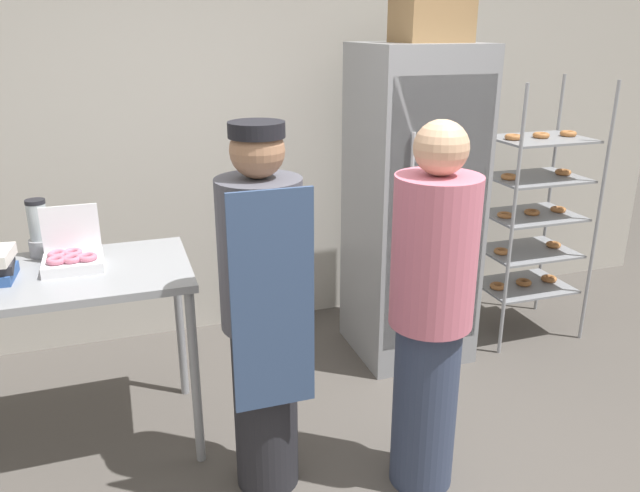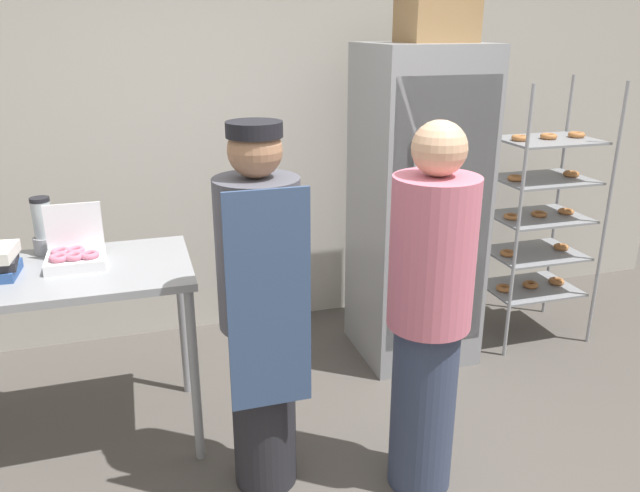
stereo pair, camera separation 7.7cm
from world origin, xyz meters
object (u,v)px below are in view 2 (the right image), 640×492
at_px(baking_rack, 539,216).
at_px(person_customer, 429,315).
at_px(person_baker, 261,311).
at_px(donut_box, 75,256).
at_px(blender_pitcher, 44,229).
at_px(cardboard_storage_box, 437,16).
at_px(refrigerator, 417,208).

relative_size(baking_rack, person_customer, 1.02).
xyz_separation_m(person_baker, person_customer, (0.67, -0.21, -0.01)).
distance_m(donut_box, person_customer, 1.64).
xyz_separation_m(blender_pitcher, cardboard_storage_box, (2.11, 0.12, 0.98)).
bearing_deg(person_baker, blender_pitcher, 137.66).
distance_m(donut_box, blender_pitcher, 0.28).
height_order(baking_rack, person_customer, baking_rack).
height_order(refrigerator, donut_box, refrigerator).
bearing_deg(refrigerator, person_customer, -112.79).
bearing_deg(blender_pitcher, person_baker, -42.34).
height_order(refrigerator, person_baker, refrigerator).
bearing_deg(refrigerator, donut_box, -169.68).
bearing_deg(blender_pitcher, refrigerator, 3.51).
distance_m(refrigerator, cardboard_storage_box, 1.09).
bearing_deg(person_customer, baking_rack, 40.22).
height_order(refrigerator, cardboard_storage_box, cardboard_storage_box).
xyz_separation_m(blender_pitcher, person_customer, (1.56, -1.03, -0.21)).
height_order(donut_box, person_baker, person_baker).
bearing_deg(donut_box, baking_rack, 6.70).
relative_size(cardboard_storage_box, person_customer, 0.23).
relative_size(donut_box, cardboard_storage_box, 0.70).
height_order(cardboard_storage_box, person_customer, cardboard_storage_box).
bearing_deg(refrigerator, baking_rack, -1.53).
xyz_separation_m(refrigerator, person_customer, (-0.49, -1.16, -0.11)).
bearing_deg(blender_pitcher, baking_rack, 2.03).
xyz_separation_m(baking_rack, cardboard_storage_box, (-0.80, 0.02, 1.20)).
xyz_separation_m(donut_box, cardboard_storage_box, (1.96, 0.34, 1.06)).
distance_m(baking_rack, person_customer, 1.75).
distance_m(blender_pitcher, person_baker, 1.23).
distance_m(baking_rack, donut_box, 2.78).
bearing_deg(refrigerator, cardboard_storage_box, -7.45).
xyz_separation_m(donut_box, blender_pitcher, (-0.14, 0.22, 0.08)).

